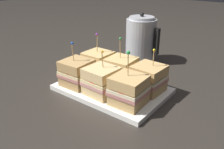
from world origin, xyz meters
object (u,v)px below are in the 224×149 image
sandwich_back_right (148,79)px  sandwich_front_left (77,73)px  sandwich_back_center (121,70)px  serving_platter (112,89)px  sandwich_front_right (129,90)px  sandwich_back_left (98,63)px  sandwich_front_center (102,81)px  kettle_steel (141,40)px

sandwich_back_right → sandwich_front_left: bearing=-153.6°
sandwich_back_center → sandwich_back_right: sandwich_back_center is taller
serving_platter → sandwich_back_center: bearing=93.1°
sandwich_front_right → sandwich_back_right: bearing=87.1°
sandwich_front_right → sandwich_back_left: size_ratio=1.03×
serving_platter → sandwich_front_right: bearing=-28.0°
sandwich_front_center → sandwich_front_right: bearing=-0.0°
sandwich_front_left → serving_platter: bearing=27.9°
sandwich_front_left → sandwich_front_right: size_ratio=0.94×
sandwich_front_center → sandwich_back_left: bearing=135.3°
sandwich_front_center → sandwich_back_left: 0.17m
sandwich_back_center → kettle_steel: bearing=106.1°
sandwich_front_right → sandwich_front_center: bearing=180.0°
sandwich_front_right → kettle_steel: 0.46m
sandwich_front_center → sandwich_back_right: 0.17m
sandwich_back_left → sandwich_back_center: sandwich_back_center is taller
serving_platter → sandwich_back_left: sandwich_back_left is taller
sandwich_back_left → sandwich_back_center: (0.12, 0.00, -0.00)m
serving_platter → sandwich_back_left: size_ratio=2.27×
sandwich_back_left → sandwich_back_right: 0.24m
sandwich_front_left → sandwich_back_right: 0.27m
sandwich_front_left → sandwich_back_left: sandwich_back_left is taller
sandwich_back_right → serving_platter: bearing=-155.2°
kettle_steel → sandwich_front_left: bearing=-94.8°
sandwich_front_right → sandwich_back_center: sandwich_front_right is taller
sandwich_back_center → sandwich_back_left: bearing=-179.8°
serving_platter → kettle_steel: size_ratio=1.65×
sandwich_back_center → sandwich_back_right: bearing=-1.4°
sandwich_front_left → sandwich_front_center: 0.12m
sandwich_front_left → sandwich_front_center: bearing=0.9°
sandwich_back_left → serving_platter: bearing=-26.6°
sandwich_front_right → sandwich_back_center: size_ratio=1.01×
sandwich_front_left → sandwich_back_center: sandwich_back_center is taller
sandwich_front_center → sandwich_back_right: size_ratio=0.99×
serving_platter → sandwich_front_center: bearing=-86.5°
sandwich_front_left → sandwich_back_left: bearing=89.3°
kettle_steel → sandwich_back_center: bearing=-73.9°
serving_platter → sandwich_back_left: (-0.12, 0.06, 0.06)m
serving_platter → sandwich_front_right: (0.12, -0.06, 0.06)m
sandwich_back_left → kettle_steel: size_ratio=0.73×
sandwich_front_left → sandwich_back_left: (0.00, 0.12, 0.00)m
sandwich_back_left → sandwich_back_center: bearing=0.2°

